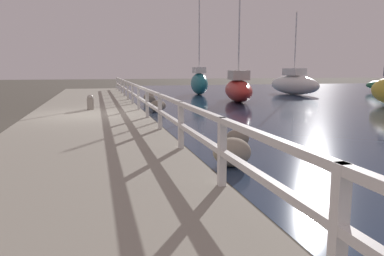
{
  "coord_description": "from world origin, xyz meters",
  "views": [
    {
      "loc": [
        0.31,
        -13.34,
        1.9
      ],
      "look_at": [
        2.87,
        -3.34,
        0.27
      ],
      "focal_mm": 35.0,
      "sensor_mm": 36.0,
      "label": 1
    }
  ],
  "objects_px": {
    "mooring_bollard": "(90,102)",
    "sailboat_white": "(294,84)",
    "sailboat_teal": "(199,82)",
    "sailboat_red": "(238,89)"
  },
  "relations": [
    {
      "from": "mooring_bollard",
      "to": "sailboat_white",
      "type": "relative_size",
      "value": 0.1
    },
    {
      "from": "sailboat_red",
      "to": "sailboat_white",
      "type": "xyz_separation_m",
      "value": [
        6.31,
        4.74,
        0.04
      ]
    },
    {
      "from": "sailboat_white",
      "to": "sailboat_teal",
      "type": "height_order",
      "value": "sailboat_teal"
    },
    {
      "from": "sailboat_white",
      "to": "mooring_bollard",
      "type": "bearing_deg",
      "value": -151.54
    },
    {
      "from": "mooring_bollard",
      "to": "sailboat_white",
      "type": "distance_m",
      "value": 17.98
    },
    {
      "from": "mooring_bollard",
      "to": "sailboat_red",
      "type": "xyz_separation_m",
      "value": [
        8.32,
        5.72,
        0.13
      ]
    },
    {
      "from": "sailboat_teal",
      "to": "sailboat_red",
      "type": "bearing_deg",
      "value": -80.84
    },
    {
      "from": "mooring_bollard",
      "to": "sailboat_red",
      "type": "bearing_deg",
      "value": 34.47
    },
    {
      "from": "sailboat_red",
      "to": "sailboat_white",
      "type": "height_order",
      "value": "sailboat_red"
    },
    {
      "from": "sailboat_teal",
      "to": "mooring_bollard",
      "type": "bearing_deg",
      "value": -118.08
    }
  ]
}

